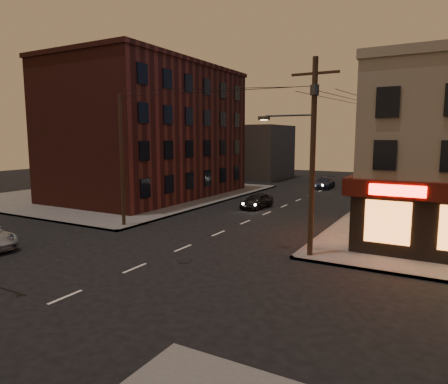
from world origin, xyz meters
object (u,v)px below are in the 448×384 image
Objects in this scene: sedan_mid at (361,190)px; fire_hydrant at (354,225)px; sedan_near at (257,201)px; sedan_far at (324,183)px.

fire_hydrant is at bearing -81.69° from sedan_mid.
sedan_near is 0.83× the size of sedan_far.
sedan_mid reaches higher than fire_hydrant.
sedan_near is at bearing -97.22° from sedan_far.
sedan_near reaches higher than fire_hydrant.
sedan_far is (1.40, 16.76, 0.02)m from sedan_near.
sedan_mid reaches higher than sedan_far.
fire_hydrant is (8.02, -22.33, -0.11)m from sedan_far.
sedan_mid is 5.40× the size of fire_hydrant.
fire_hydrant is at bearing -72.68° from sedan_far.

